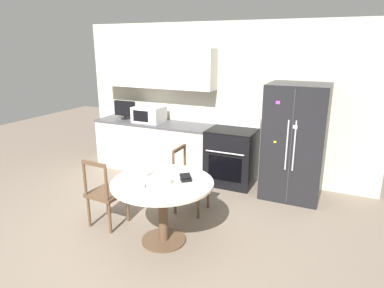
% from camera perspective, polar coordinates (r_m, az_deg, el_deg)
% --- Properties ---
extents(ground_plane, '(14.00, 14.00, 0.00)m').
position_cam_1_polar(ground_plane, '(4.15, -9.19, -16.59)').
color(ground_plane, gray).
extents(back_wall, '(5.20, 0.44, 2.60)m').
position_cam_1_polar(back_wall, '(5.97, 1.80, 8.66)').
color(back_wall, beige).
rests_on(back_wall, ground_plane).
extents(kitchen_counter, '(2.19, 0.64, 0.90)m').
position_cam_1_polar(kitchen_counter, '(6.28, -6.22, -0.33)').
color(kitchen_counter, silver).
rests_on(kitchen_counter, ground_plane).
extents(refrigerator, '(0.85, 0.78, 1.71)m').
position_cam_1_polar(refrigerator, '(5.28, 16.77, 0.38)').
color(refrigerator, black).
rests_on(refrigerator, ground_plane).
extents(oven_range, '(0.76, 0.68, 1.08)m').
position_cam_1_polar(oven_range, '(5.66, 6.62, -2.05)').
color(oven_range, black).
rests_on(oven_range, ground_plane).
extents(microwave, '(0.52, 0.40, 0.27)m').
position_cam_1_polar(microwave, '(6.17, -7.19, 4.93)').
color(microwave, white).
rests_on(microwave, kitchen_counter).
extents(countertop_tv, '(0.43, 0.16, 0.34)m').
position_cam_1_polar(countertop_tv, '(6.49, -11.13, 5.73)').
color(countertop_tv, black).
rests_on(countertop_tv, kitchen_counter).
extents(dining_table, '(1.16, 1.16, 0.76)m').
position_cam_1_polar(dining_table, '(3.94, -4.92, -8.30)').
color(dining_table, beige).
rests_on(dining_table, ground_plane).
extents(dining_chair_left, '(0.44, 0.44, 0.90)m').
position_cam_1_polar(dining_chair_left, '(4.48, -14.18, -8.00)').
color(dining_chair_left, brown).
rests_on(dining_chair_left, ground_plane).
extents(dining_chair_far, '(0.42, 0.42, 0.90)m').
position_cam_1_polar(dining_chair_far, '(4.71, -0.34, -6.21)').
color(dining_chair_far, brown).
rests_on(dining_chair_far, ground_plane).
extents(candle_glass, '(0.08, 0.08, 0.09)m').
position_cam_1_polar(candle_glass, '(3.78, -4.02, -6.21)').
color(candle_glass, silver).
rests_on(candle_glass, dining_table).
extents(folded_napkin, '(0.21, 0.11, 0.05)m').
position_cam_1_polar(folded_napkin, '(3.75, -9.26, -6.75)').
color(folded_napkin, '#A3BCDB').
rests_on(folded_napkin, dining_table).
extents(wallet, '(0.17, 0.17, 0.07)m').
position_cam_1_polar(wallet, '(3.88, -1.07, -5.70)').
color(wallet, black).
rests_on(wallet, dining_table).
extents(mail_stack, '(0.30, 0.35, 0.02)m').
position_cam_1_polar(mail_stack, '(4.21, -7.29, -4.26)').
color(mail_stack, white).
rests_on(mail_stack, dining_table).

